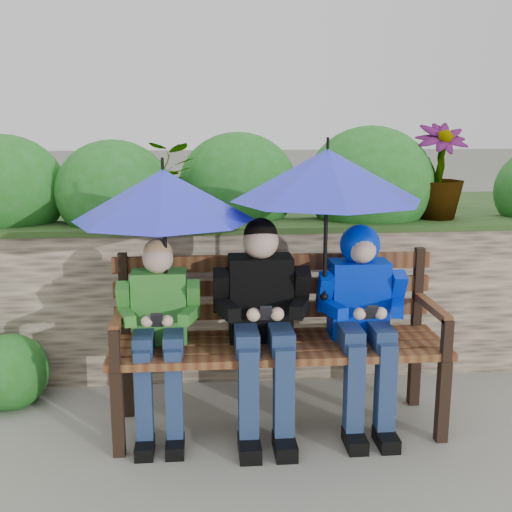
{
  "coord_description": "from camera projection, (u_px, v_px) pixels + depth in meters",
  "views": [
    {
      "loc": [
        -0.31,
        -3.43,
        1.73
      ],
      "look_at": [
        0.0,
        0.1,
        0.95
      ],
      "focal_mm": 45.0,
      "sensor_mm": 36.0,
      "label": 1
    }
  ],
  "objects": [
    {
      "name": "ground",
      "position": [
        258.0,
        419.0,
        3.73
      ],
      "size": [
        60.0,
        60.0,
        0.0
      ],
      "primitive_type": "plane",
      "color": "gray",
      "rests_on": "ground"
    },
    {
      "name": "garden_backdrop",
      "position": [
        238.0,
        261.0,
        5.2
      ],
      "size": [
        8.0,
        2.84,
        1.72
      ],
      "color": "#4B3F35",
      "rests_on": "ground"
    },
    {
      "name": "park_bench",
      "position": [
        277.0,
        329.0,
        3.6
      ],
      "size": [
        1.84,
        0.54,
        0.97
      ],
      "color": "black",
      "rests_on": "ground"
    },
    {
      "name": "boy_left",
      "position": [
        159.0,
        325.0,
        3.45
      ],
      "size": [
        0.44,
        0.51,
        1.08
      ],
      "color": "#2B791F",
      "rests_on": "ground"
    },
    {
      "name": "boy_middle",
      "position": [
        262.0,
        315.0,
        3.48
      ],
      "size": [
        0.52,
        0.61,
        1.19
      ],
      "color": "black",
      "rests_on": "ground"
    },
    {
      "name": "boy_right",
      "position": [
        362.0,
        308.0,
        3.54
      ],
      "size": [
        0.48,
        0.58,
        1.14
      ],
      "color": "#0026C0",
      "rests_on": "ground"
    },
    {
      "name": "umbrella_left",
      "position": [
        163.0,
        195.0,
        3.35
      ],
      "size": [
        0.96,
        0.96,
        0.8
      ],
      "color": "#242AD6",
      "rests_on": "ground"
    },
    {
      "name": "umbrella_right",
      "position": [
        327.0,
        175.0,
        3.35
      ],
      "size": [
        1.03,
        1.03,
        0.88
      ],
      "color": "#242AD6",
      "rests_on": "ground"
    }
  ]
}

